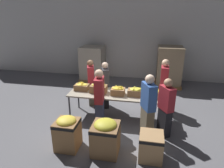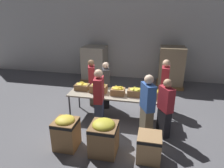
# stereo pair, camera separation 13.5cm
# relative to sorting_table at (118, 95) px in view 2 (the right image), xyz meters

# --- Properties ---
(ground_plane) EXTENTS (30.00, 30.00, 0.00)m
(ground_plane) POSITION_rel_sorting_table_xyz_m (0.00, 0.00, -0.75)
(ground_plane) COLOR slate
(wall_back) EXTENTS (16.00, 0.08, 4.00)m
(wall_back) POSITION_rel_sorting_table_xyz_m (0.00, 3.97, 1.25)
(wall_back) COLOR silver
(wall_back) RESTS_ON ground_plane
(sorting_table) EXTENTS (2.90, 0.89, 0.80)m
(sorting_table) POSITION_rel_sorting_table_xyz_m (0.00, 0.00, 0.00)
(sorting_table) COLOR #9E937F
(sorting_table) RESTS_ON ground_plane
(banana_box_0) EXTENTS (0.43, 0.31, 0.24)m
(banana_box_0) POSITION_rel_sorting_table_xyz_m (-1.14, 0.08, 0.16)
(banana_box_0) COLOR olive
(banana_box_0) RESTS_ON sorting_table
(banana_box_1) EXTENTS (0.49, 0.29, 0.30)m
(banana_box_1) POSITION_rel_sorting_table_xyz_m (-0.57, -0.01, 0.19)
(banana_box_1) COLOR olive
(banana_box_1) RESTS_ON sorting_table
(banana_box_2) EXTENTS (0.39, 0.30, 0.27)m
(banana_box_2) POSITION_rel_sorting_table_xyz_m (0.02, -0.08, 0.17)
(banana_box_2) COLOR olive
(banana_box_2) RESTS_ON sorting_table
(banana_box_3) EXTENTS (0.50, 0.33, 0.25)m
(banana_box_3) POSITION_rel_sorting_table_xyz_m (0.56, -0.04, 0.17)
(banana_box_3) COLOR olive
(banana_box_3) RESTS_ON sorting_table
(banana_box_4) EXTENTS (0.50, 0.28, 0.27)m
(banana_box_4) POSITION_rel_sorting_table_xyz_m (1.14, -0.09, 0.17)
(banana_box_4) COLOR #A37A4C
(banana_box_4) RESTS_ON sorting_table
(volunteer_0) EXTENTS (0.41, 0.47, 1.58)m
(volunteer_0) POSITION_rel_sorting_table_xyz_m (1.35, -0.68, 0.04)
(volunteer_0) COLOR black
(volunteer_0) RESTS_ON ground_plane
(volunteer_1) EXTENTS (0.40, 0.51, 1.70)m
(volunteer_1) POSITION_rel_sorting_table_xyz_m (0.91, -0.83, 0.10)
(volunteer_1) COLOR #6B604C
(volunteer_1) RESTS_ON ground_plane
(volunteer_2) EXTENTS (0.33, 0.47, 1.57)m
(volunteer_2) POSITION_rel_sorting_table_xyz_m (-0.52, 0.64, 0.03)
(volunteer_2) COLOR black
(volunteer_2) RESTS_ON ground_plane
(volunteer_3) EXTENTS (0.29, 0.48, 1.70)m
(volunteer_3) POSITION_rel_sorting_table_xyz_m (-0.39, -0.64, 0.10)
(volunteer_3) COLOR #2D3856
(volunteer_3) RESTS_ON ground_plane
(volunteer_4) EXTENTS (0.34, 0.47, 1.59)m
(volunteer_4) POSITION_rel_sorting_table_xyz_m (-1.05, 0.77, 0.04)
(volunteer_4) COLOR #6B604C
(volunteer_4) RESTS_ON ground_plane
(volunteer_5) EXTENTS (0.25, 0.47, 1.72)m
(volunteer_5) POSITION_rel_sorting_table_xyz_m (1.36, 0.78, 0.10)
(volunteer_5) COLOR #6B604C
(volunteer_5) RESTS_ON ground_plane
(donation_bin_0) EXTENTS (0.54, 0.54, 0.82)m
(donation_bin_0) POSITION_rel_sorting_table_xyz_m (-0.92, -1.65, -0.31)
(donation_bin_0) COLOR olive
(donation_bin_0) RESTS_ON ground_plane
(donation_bin_1) EXTENTS (0.61, 0.61, 0.84)m
(donation_bin_1) POSITION_rel_sorting_table_xyz_m (-0.00, -1.65, -0.30)
(donation_bin_1) COLOR olive
(donation_bin_1) RESTS_ON ground_plane
(donation_bin_2) EXTENTS (0.52, 0.52, 0.62)m
(donation_bin_2) POSITION_rel_sorting_table_xyz_m (1.02, -1.65, -0.42)
(donation_bin_2) COLOR tan
(donation_bin_2) RESTS_ON ground_plane
(pallet_stack_0) EXTENTS (1.10, 1.10, 1.71)m
(pallet_stack_0) POSITION_rel_sorting_table_xyz_m (1.71, 3.18, 0.09)
(pallet_stack_0) COLOR olive
(pallet_stack_0) RESTS_ON ground_plane
(pallet_stack_1) EXTENTS (1.12, 1.12, 1.58)m
(pallet_stack_1) POSITION_rel_sorting_table_xyz_m (-1.71, 3.29, 0.03)
(pallet_stack_1) COLOR olive
(pallet_stack_1) RESTS_ON ground_plane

